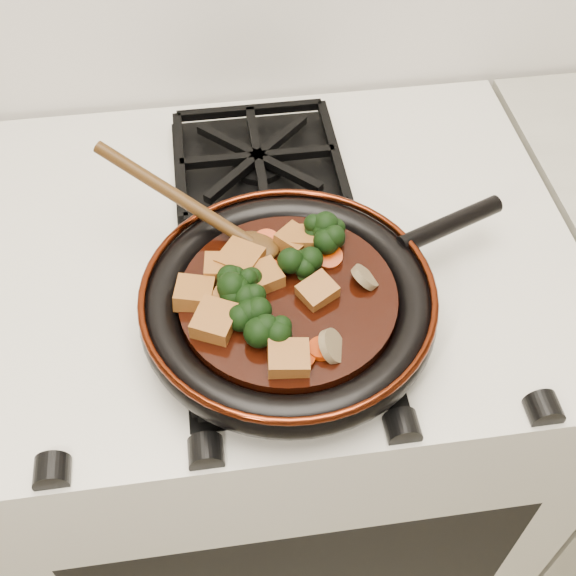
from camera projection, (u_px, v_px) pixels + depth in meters
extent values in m
cube|color=silver|center=(276.00, 421.00, 1.25)|extent=(0.76, 0.60, 0.90)
cylinder|color=black|center=(288.00, 309.00, 0.80)|extent=(0.30, 0.30, 0.01)
torus|color=black|center=(288.00, 304.00, 0.79)|extent=(0.32, 0.32, 0.04)
torus|color=#4C190A|center=(288.00, 292.00, 0.77)|extent=(0.32, 0.32, 0.01)
cylinder|color=black|center=(450.00, 224.00, 0.85)|extent=(0.14, 0.07, 0.02)
cylinder|color=black|center=(288.00, 300.00, 0.78)|extent=(0.24, 0.24, 0.02)
cube|color=#915621|center=(234.00, 298.00, 0.76)|extent=(0.06, 0.05, 0.03)
cube|color=#915621|center=(317.00, 292.00, 0.77)|extent=(0.05, 0.05, 0.03)
cube|color=#915621|center=(294.00, 240.00, 0.82)|extent=(0.05, 0.05, 0.03)
cube|color=#915621|center=(222.00, 269.00, 0.79)|extent=(0.04, 0.04, 0.02)
cube|color=#915621|center=(288.00, 359.00, 0.71)|extent=(0.05, 0.04, 0.03)
cube|color=#915621|center=(240.00, 261.00, 0.80)|extent=(0.06, 0.06, 0.02)
cube|color=#915621|center=(194.00, 294.00, 0.77)|extent=(0.05, 0.05, 0.03)
cube|color=#915621|center=(265.00, 277.00, 0.78)|extent=(0.04, 0.04, 0.02)
cube|color=#915621|center=(306.00, 240.00, 0.82)|extent=(0.04, 0.04, 0.03)
cube|color=#915621|center=(215.00, 322.00, 0.74)|extent=(0.06, 0.06, 0.03)
cylinder|color=#A62B04|center=(302.00, 357.00, 0.72)|extent=(0.03, 0.03, 0.01)
cylinder|color=#A62B04|center=(267.00, 271.00, 0.79)|extent=(0.03, 0.03, 0.01)
cylinder|color=#A62B04|center=(329.00, 257.00, 0.80)|extent=(0.03, 0.03, 0.02)
cylinder|color=#A62B04|center=(266.00, 242.00, 0.82)|extent=(0.03, 0.03, 0.02)
cylinder|color=#A62B04|center=(321.00, 348.00, 0.73)|extent=(0.03, 0.03, 0.01)
cylinder|color=olive|center=(365.00, 277.00, 0.78)|extent=(0.04, 0.04, 0.03)
cylinder|color=olive|center=(217.00, 324.00, 0.74)|extent=(0.04, 0.04, 0.03)
cylinder|color=olive|center=(332.00, 346.00, 0.72)|extent=(0.04, 0.04, 0.03)
ellipsoid|color=#3F260D|center=(256.00, 246.00, 0.81)|extent=(0.07, 0.06, 0.02)
cylinder|color=#3F260D|center=(176.00, 196.00, 0.82)|extent=(0.02, 0.02, 0.21)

